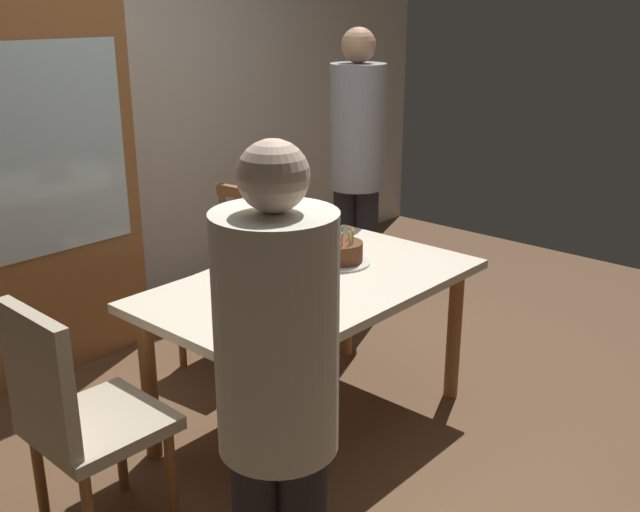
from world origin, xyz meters
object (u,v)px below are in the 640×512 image
object	(u,v)px
china_cabinet	(24,193)
plate_near_celebrant	(279,320)
dining_table	(313,299)
person_guest	(357,162)
chair_upholstered	(75,414)
person_celebrant	(278,400)
chair_spindle_back	(228,284)
plate_far_side	(268,273)
birthday_cake	(341,253)

from	to	relation	value
china_cabinet	plate_near_celebrant	bearing A→B (deg)	-87.32
dining_table	plate_near_celebrant	xyz separation A→B (m)	(-0.42, -0.20, 0.10)
dining_table	person_guest	distance (m)	1.28
chair_upholstered	person_celebrant	distance (m)	1.00
chair_spindle_back	person_guest	world-z (taller)	person_guest
plate_far_side	person_celebrant	world-z (taller)	person_celebrant
birthday_cake	plate_far_side	distance (m)	0.37
plate_near_celebrant	person_celebrant	bearing A→B (deg)	-135.34
chair_spindle_back	chair_upholstered	distance (m)	1.49
dining_table	plate_far_side	world-z (taller)	plate_far_side
plate_near_celebrant	china_cabinet	world-z (taller)	china_cabinet
chair_upholstered	person_celebrant	bearing A→B (deg)	-85.18
chair_upholstered	china_cabinet	bearing A→B (deg)	66.34
chair_upholstered	birthday_cake	bearing A→B (deg)	-1.19
chair_upholstered	plate_near_celebrant	bearing A→B (deg)	-21.03
plate_far_side	person_celebrant	size ratio (longest dim) A/B	0.14
birthday_cake	china_cabinet	size ratio (longest dim) A/B	0.15
plate_far_side	chair_spindle_back	bearing A→B (deg)	66.13
person_celebrant	person_guest	bearing A→B (deg)	34.35
plate_near_celebrant	plate_far_side	xyz separation A→B (m)	(0.34, 0.40, 0.00)
chair_upholstered	plate_far_side	bearing A→B (deg)	6.38
chair_upholstered	china_cabinet	size ratio (longest dim) A/B	0.50
dining_table	plate_far_side	size ratio (longest dim) A/B	6.88
birthday_cake	chair_spindle_back	xyz separation A→B (m)	(-0.08, 0.72, -0.31)
plate_near_celebrant	person_celebrant	xyz separation A→B (m)	(-0.65, -0.64, 0.17)
plate_far_side	chair_upholstered	size ratio (longest dim) A/B	0.23
birthday_cake	person_guest	distance (m)	1.00
person_celebrant	china_cabinet	world-z (taller)	china_cabinet
dining_table	person_celebrant	world-z (taller)	person_celebrant
chair_upholstered	china_cabinet	xyz separation A→B (m)	(0.65, 1.48, 0.42)
plate_far_side	chair_upholstered	world-z (taller)	chair_upholstered
plate_far_side	person_celebrant	xyz separation A→B (m)	(-0.99, -1.04, 0.17)
birthday_cake	person_guest	world-z (taller)	person_guest
birthday_cake	plate_far_side	size ratio (longest dim) A/B	1.27
chair_upholstered	person_celebrant	size ratio (longest dim) A/B	0.60
birthday_cake	plate_far_side	xyz separation A→B (m)	(-0.33, 0.15, -0.04)
birthday_cake	person_guest	xyz separation A→B (m)	(0.80, 0.56, 0.24)
plate_near_celebrant	plate_far_side	bearing A→B (deg)	49.62
birthday_cake	chair_upholstered	size ratio (longest dim) A/B	0.29
person_guest	china_cabinet	distance (m)	1.82
china_cabinet	person_celebrant	bearing A→B (deg)	-103.33
person_guest	chair_upholstered	bearing A→B (deg)	-166.53
dining_table	plate_far_side	xyz separation A→B (m)	(-0.08, 0.20, 0.10)
person_celebrant	plate_near_celebrant	bearing A→B (deg)	44.66
person_celebrant	china_cabinet	size ratio (longest dim) A/B	0.84
person_guest	dining_table	bearing A→B (deg)	-150.09
person_celebrant	china_cabinet	xyz separation A→B (m)	(0.57, 2.40, 0.05)
plate_far_side	person_guest	bearing A→B (deg)	19.81
chair_upholstered	person_guest	xyz separation A→B (m)	(2.20, 0.53, 0.48)
dining_table	chair_spindle_back	world-z (taller)	chair_spindle_back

